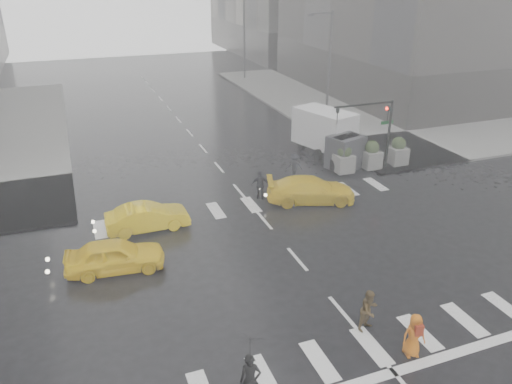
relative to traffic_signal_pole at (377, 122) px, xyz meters
name	(u,v)px	position (x,y,z in m)	size (l,w,h in m)	color
ground	(297,259)	(-9.01, -8.01, -3.22)	(120.00, 120.00, 0.00)	black
sidewalk_ne	(415,116)	(10.49, 9.49, -3.14)	(35.00, 35.00, 0.15)	slate
road_markings	(297,259)	(-9.01, -8.01, -3.21)	(18.00, 48.00, 0.01)	silver
traffic_signal_pole	(377,122)	(0.00, 0.00, 0.00)	(4.45, 0.42, 4.50)	black
street_lamp_near	(328,65)	(1.86, 9.99, 1.73)	(2.15, 0.22, 9.00)	#59595B
street_lamp_far	(243,35)	(1.86, 29.99, 1.73)	(2.15, 0.22, 9.00)	#59595B
planter_west	(344,159)	(-2.01, 0.19, -2.23)	(1.10, 1.10, 1.80)	slate
planter_mid	(371,155)	(-0.01, 0.19, -2.23)	(1.10, 1.10, 1.80)	slate
planter_east	(398,151)	(1.99, 0.19, -2.23)	(1.10, 1.10, 1.80)	slate
pedestrian_black	(250,361)	(-13.73, -14.81, -1.63)	(1.22, 1.23, 2.43)	black
pedestrian_brown	(369,310)	(-8.63, -13.15, -2.41)	(0.78, 0.61, 1.61)	#453418
pedestrian_orange	(414,335)	(-7.98, -14.81, -2.41)	(0.87, 0.67, 1.59)	#C7610E
pedestrian_far_a	(260,185)	(-8.25, -1.47, -2.37)	(1.00, 0.61, 1.70)	black
pedestrian_far_b	(294,166)	(-5.12, 0.78, -2.45)	(0.99, 0.55, 1.53)	black
taxi_front	(115,255)	(-16.65, -6.01, -2.51)	(1.67, 4.14, 1.41)	yellow
taxi_mid	(148,217)	(-14.74, -2.83, -2.55)	(1.41, 4.04, 1.33)	yellow
taxi_rear	(311,190)	(-5.75, -2.76, -2.51)	(1.97, 4.28, 1.41)	yellow
box_truck	(330,135)	(-1.51, 3.03, -1.55)	(2.20, 5.88, 3.12)	white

